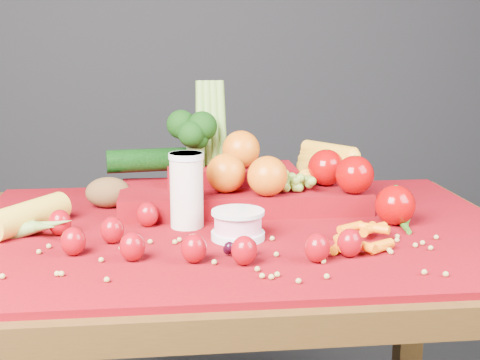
{
  "coord_description": "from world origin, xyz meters",
  "views": [
    {
      "loc": [
        -0.14,
        -1.24,
        1.13
      ],
      "look_at": [
        0.0,
        0.02,
        0.85
      ],
      "focal_mm": 50.0,
      "sensor_mm": 36.0,
      "label": 1
    }
  ],
  "objects": [
    {
      "name": "table",
      "position": [
        0.0,
        0.0,
        0.66
      ],
      "size": [
        1.1,
        0.8,
        0.75
      ],
      "color": "#34200B",
      "rests_on": "ground"
    },
    {
      "name": "red_cloth",
      "position": [
        0.0,
        0.0,
        0.76
      ],
      "size": [
        1.05,
        0.75,
        0.01
      ],
      "primitive_type": "cube",
      "color": "#6D030A",
      "rests_on": "table"
    },
    {
      "name": "milk_glass",
      "position": [
        -0.1,
        0.01,
        0.84
      ],
      "size": [
        0.07,
        0.07,
        0.14
      ],
      "rotation": [
        0.0,
        0.0,
        0.43
      ],
      "color": "beige",
      "rests_on": "red_cloth"
    },
    {
      "name": "yogurt_bowl",
      "position": [
        -0.01,
        -0.08,
        0.79
      ],
      "size": [
        0.1,
        0.1,
        0.05
      ],
      "rotation": [
        0.0,
        0.0,
        -0.13
      ],
      "color": "silver",
      "rests_on": "red_cloth"
    },
    {
      "name": "strawberry_scatter",
      "position": [
        -0.12,
        -0.14,
        0.79
      ],
      "size": [
        0.54,
        0.28,
        0.05
      ],
      "color": "#9B0005",
      "rests_on": "red_cloth"
    },
    {
      "name": "dark_grape_cluster",
      "position": [
        -0.02,
        -0.18,
        0.78
      ],
      "size": [
        0.06,
        0.05,
        0.03
      ],
      "primitive_type": null,
      "color": "black",
      "rests_on": "red_cloth"
    },
    {
      "name": "soybean_scatter",
      "position": [
        0.0,
        -0.2,
        0.77
      ],
      "size": [
        0.84,
        0.24,
        0.01
      ],
      "primitive_type": null,
      "color": "#A48D46",
      "rests_on": "red_cloth"
    },
    {
      "name": "corn_ear",
      "position": [
        -0.39,
        -0.01,
        0.78
      ],
      "size": [
        0.25,
        0.27,
        0.06
      ],
      "rotation": [
        0.0,
        0.0,
        1.0
      ],
      "color": "yellow",
      "rests_on": "red_cloth"
    },
    {
      "name": "potato",
      "position": [
        -0.27,
        0.18,
        0.79
      ],
      "size": [
        0.1,
        0.07,
        0.07
      ],
      "primitive_type": "ellipsoid",
      "color": "#513B1B",
      "rests_on": "red_cloth"
    },
    {
      "name": "baby_carrot_pile",
      "position": [
        0.18,
        -0.14,
        0.78
      ],
      "size": [
        0.17,
        0.17,
        0.03
      ],
      "primitive_type": null,
      "color": "orange",
      "rests_on": "red_cloth"
    },
    {
      "name": "green_bean_pile",
      "position": [
        0.32,
        -0.01,
        0.77
      ],
      "size": [
        0.14,
        0.12,
        0.01
      ],
      "primitive_type": null,
      "color": "#256216",
      "rests_on": "red_cloth"
    },
    {
      "name": "produce_mound",
      "position": [
        0.04,
        0.15,
        0.82
      ],
      "size": [
        0.62,
        0.36,
        0.27
      ],
      "color": "#6D030A",
      "rests_on": "red_cloth"
    }
  ]
}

